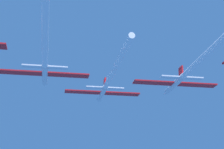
{
  "coord_description": "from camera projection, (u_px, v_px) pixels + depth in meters",
  "views": [
    {
      "loc": [
        -10.88,
        -80.71,
        -22.8
      ],
      "look_at": [
        0.1,
        -15.15,
        0.21
      ],
      "focal_mm": 61.36,
      "sensor_mm": 36.0,
      "label": 1
    }
  ],
  "objects": [
    {
      "name": "jet_lead",
      "position": [
        108.0,
        81.0,
        75.94
      ],
      "size": [
        16.37,
        37.87,
        2.71
      ],
      "color": "white"
    },
    {
      "name": "jet_left_wing",
      "position": [
        45.0,
        57.0,
        63.07
      ],
      "size": [
        16.37,
        38.31,
        2.71
      ],
      "color": "white"
    },
    {
      "name": "jet_right_wing",
      "position": [
        188.0,
        72.0,
        67.01
      ],
      "size": [
        16.37,
        35.19,
        2.71
      ],
      "color": "white"
    }
  ]
}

